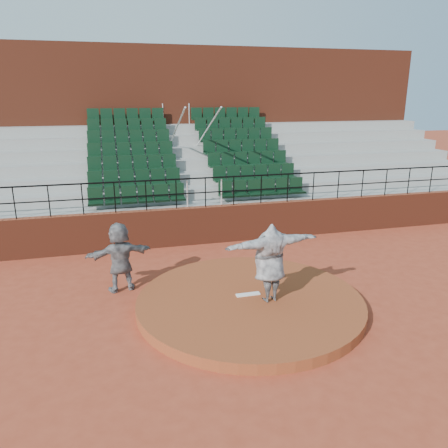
{
  "coord_description": "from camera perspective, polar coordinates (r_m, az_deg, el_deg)",
  "views": [
    {
      "loc": [
        -3.06,
        -9.2,
        5.01
      ],
      "look_at": [
        0.0,
        2.5,
        1.4
      ],
      "focal_mm": 35.0,
      "sensor_mm": 36.0,
      "label": 1
    }
  ],
  "objects": [
    {
      "name": "ground",
      "position": [
        10.91,
        3.38,
        -10.74
      ],
      "size": [
        90.0,
        90.0,
        0.0
      ],
      "primitive_type": "plane",
      "color": "#9E3B23",
      "rests_on": "ground"
    },
    {
      "name": "boundary_wall",
      "position": [
        15.16,
        -2.39,
        -0.1
      ],
      "size": [
        24.0,
        0.3,
        1.3
      ],
      "primitive_type": "cube",
      "color": "maroon",
      "rests_on": "ground"
    },
    {
      "name": "pitchers_mound",
      "position": [
        10.85,
        3.39,
        -10.15
      ],
      "size": [
        5.5,
        5.5,
        0.25
      ],
      "primitive_type": "cylinder",
      "color": "brown",
      "rests_on": "ground"
    },
    {
      "name": "fielder",
      "position": [
        11.72,
        -13.43,
        -4.2
      ],
      "size": [
        1.8,
        0.84,
        1.87
      ],
      "primitive_type": "imported",
      "rotation": [
        0.0,
        0.0,
        3.31
      ],
      "color": "black",
      "rests_on": "ground"
    },
    {
      "name": "press_box_facade",
      "position": [
        22.06,
        -6.81,
        12.71
      ],
      "size": [
        24.0,
        3.0,
        7.1
      ],
      "primitive_type": "cube",
      "color": "maroon",
      "rests_on": "ground"
    },
    {
      "name": "pitcher",
      "position": [
        10.34,
        6.03,
        -5.03
      ],
      "size": [
        2.42,
        0.95,
        1.92
      ],
      "primitive_type": "imported",
      "rotation": [
        0.0,
        0.0,
        3.28
      ],
      "color": "black",
      "rests_on": "pitchers_mound"
    },
    {
      "name": "pitching_rubber",
      "position": [
        10.92,
        3.16,
        -9.16
      ],
      "size": [
        0.6,
        0.15,
        0.03
      ],
      "primitive_type": "cube",
      "color": "white",
      "rests_on": "pitchers_mound"
    },
    {
      "name": "seating_deck",
      "position": [
        18.45,
        -4.85,
        5.41
      ],
      "size": [
        24.0,
        5.97,
        4.63
      ],
      "color": "gray",
      "rests_on": "ground"
    },
    {
      "name": "wall_railing",
      "position": [
        14.83,
        -2.45,
        5.01
      ],
      "size": [
        24.04,
        0.05,
        1.03
      ],
      "color": "black",
      "rests_on": "boundary_wall"
    }
  ]
}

